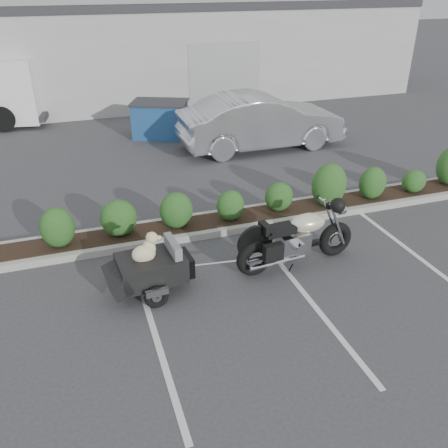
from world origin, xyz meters
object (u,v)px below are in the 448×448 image
object	(u,v)px
dumpster	(160,119)
sedan	(261,121)
pet_trailer	(150,267)
motorcycle	(297,239)

from	to	relation	value
dumpster	sedan	bearing A→B (deg)	-14.31
pet_trailer	sedan	xyz separation A→B (m)	(4.81, 6.64, 0.36)
motorcycle	pet_trailer	world-z (taller)	motorcycle
motorcycle	pet_trailer	xyz separation A→B (m)	(-2.79, 0.02, -0.07)
sedan	pet_trailer	bearing A→B (deg)	143.39
sedan	dumpster	world-z (taller)	sedan
sedan	motorcycle	bearing A→B (deg)	162.44
pet_trailer	dumpster	bearing A→B (deg)	72.42
motorcycle	sedan	xyz separation A→B (m)	(2.02, 6.66, 0.28)
motorcycle	sedan	bearing A→B (deg)	68.47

